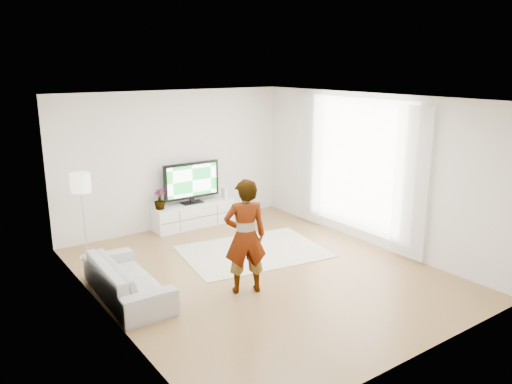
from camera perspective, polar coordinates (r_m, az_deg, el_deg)
floor at (r=8.24m, az=0.48°, el=-9.16°), size 6.00×6.00×0.00m
ceiling at (r=7.57m, az=0.53°, el=10.66°), size 6.00×6.00×0.00m
wall_left at (r=6.69m, az=-17.15°, el=-2.71°), size 0.02×6.00×2.80m
wall_right at (r=9.43m, az=12.93°, el=2.46°), size 0.02×6.00×2.80m
wall_back at (r=10.31m, az=-9.31°, el=3.64°), size 5.00×0.02×2.80m
wall_front at (r=5.74m, az=18.41°, el=-5.66°), size 5.00×0.02×2.80m
window at (r=9.61m, az=11.54°, el=3.05°), size 0.01×2.60×2.50m
curtain_near at (r=8.75m, az=17.32°, el=0.91°), size 0.04×0.70×2.60m
curtain_far at (r=10.49m, az=6.05°, el=3.65°), size 0.04×0.70×2.60m
media_console at (r=10.50m, az=-7.17°, el=-2.58°), size 1.74×0.49×0.49m
television at (r=10.34m, az=-7.36°, el=1.23°), size 1.24×0.24×0.86m
game_console at (r=10.77m, az=-3.66°, el=-0.11°), size 0.05×0.16×0.22m
potted_plant at (r=10.07m, az=-10.95°, el=-0.85°), size 0.28×0.28×0.40m
rug at (r=9.09m, az=-0.32°, el=-6.81°), size 2.73×2.15×0.01m
player at (r=7.27m, az=-1.24°, el=-5.09°), size 0.73×0.62×1.72m
sofa at (r=7.57m, az=-14.50°, el=-9.53°), size 0.82×1.96×0.57m
floor_lamp at (r=8.94m, az=-19.39°, el=0.60°), size 0.34×0.34×1.52m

